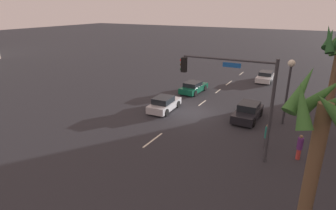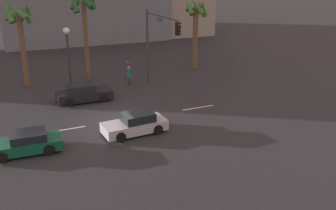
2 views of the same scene
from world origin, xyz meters
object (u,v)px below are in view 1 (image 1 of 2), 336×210
car_0 (164,104)px  pedestrian_1 (267,135)px  palm_tree_1 (317,131)px  car_2 (193,87)px  streetlamp (289,79)px  car_1 (265,77)px  car_3 (248,112)px  traffic_signal (239,90)px  pedestrian_0 (300,147)px

car_0 → pedestrian_1: size_ratio=2.33×
palm_tree_1 → car_2: bearing=-144.7°
car_2 → streetlamp: streetlamp is taller
pedestrian_1 → car_1: bearing=-169.3°
car_0 → streetlamp: 10.89m
car_0 → car_3: 7.57m
car_0 → car_1: 16.90m
palm_tree_1 → streetlamp: bearing=-170.4°
pedestrian_1 → streetlamp: bearing=174.9°
traffic_signal → pedestrian_1: (-1.97, 1.71, -3.50)m
car_1 → traffic_signal: traffic_signal is taller
traffic_signal → car_2: bearing=-145.2°
streetlamp → palm_tree_1: (12.87, 2.19, 1.24)m
traffic_signal → pedestrian_1: 4.36m
car_1 → streetlamp: size_ratio=0.78×
car_3 → pedestrian_0: bearing=40.8°
car_0 → palm_tree_1: 17.07m
car_1 → traffic_signal: bearing=5.1°
car_1 → car_3: size_ratio=0.98×
streetlamp → pedestrian_1: 5.77m
car_1 → pedestrian_1: (18.68, 3.54, 0.34)m
car_1 → traffic_signal: 21.09m
car_2 → pedestrian_0: (10.16, 11.82, 0.31)m
traffic_signal → car_1: bearing=-174.9°
car_0 → car_3: car_3 is taller
car_2 → pedestrian_1: pedestrian_1 is taller
pedestrian_1 → pedestrian_0: bearing=74.3°
car_0 → car_1: size_ratio=0.99×
pedestrian_1 → traffic_signal: bearing=-41.0°
car_1 → car_2: car_1 is taller
car_0 → traffic_signal: 10.19m
car_0 → pedestrian_1: bearing=73.1°
car_1 → traffic_signal: (20.65, 1.83, 3.84)m
pedestrian_0 → palm_tree_1: bearing=4.2°
car_1 → car_3: (14.10, 1.17, 0.06)m
streetlamp → pedestrian_1: (4.98, -0.45, -2.89)m
car_3 → pedestrian_1: pedestrian_1 is taller
car_0 → pedestrian_1: pedestrian_1 is taller
car_2 → streetlamp: (4.60, 10.17, 3.24)m
car_3 → palm_tree_1: 14.15m
pedestrian_0 → car_0: bearing=-106.7°
car_0 → car_2: size_ratio=0.99×
car_2 → traffic_signal: (11.55, 8.01, 3.85)m
pedestrian_0 → traffic_signal: bearing=-70.0°
car_0 → streetlamp: streetlamp is taller
pedestrian_0 → palm_tree_1: 8.43m
car_2 → traffic_signal: traffic_signal is taller
car_2 → car_3: size_ratio=0.98×
car_2 → palm_tree_1: bearing=35.3°
car_2 → pedestrian_0: bearing=49.3°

